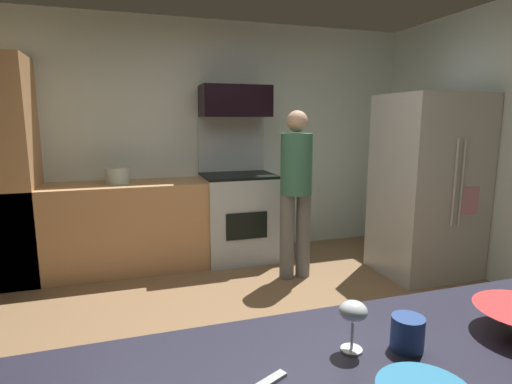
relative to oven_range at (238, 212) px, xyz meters
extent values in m
cube|color=olive|center=(-0.36, -1.98, -0.53)|extent=(5.20, 4.80, 0.02)
cube|color=silver|center=(-0.36, 0.36, 0.78)|extent=(5.20, 0.12, 2.60)
cube|color=tan|center=(-1.26, 0.00, -0.07)|extent=(2.40, 0.60, 0.90)
cube|color=tan|center=(-2.26, 0.00, 0.53)|extent=(0.60, 0.60, 2.10)
cube|color=silver|center=(0.00, -0.02, -0.06)|extent=(0.76, 0.64, 0.92)
cube|color=black|center=(0.00, -0.02, 0.42)|extent=(0.76, 0.64, 0.03)
cube|color=silver|center=(0.00, 0.27, 0.74)|extent=(0.76, 0.06, 0.61)
cube|color=black|center=(0.00, -0.34, -0.07)|extent=(0.44, 0.01, 0.28)
cube|color=black|center=(0.00, 0.08, 1.21)|extent=(0.74, 0.38, 0.33)
cube|color=#BAB9B5|center=(1.67, -0.99, 0.37)|extent=(0.88, 0.75, 1.77)
cylinder|color=#BAB9B5|center=(1.63, -1.37, 0.45)|extent=(0.02, 0.02, 0.80)
cylinder|color=#BAB9B5|center=(1.71, -1.37, 0.45)|extent=(0.02, 0.02, 0.80)
cube|color=pink|center=(1.83, -1.36, 0.28)|extent=(0.20, 0.01, 0.26)
cylinder|color=slate|center=(0.29, -0.73, -0.10)|extent=(0.14, 0.14, 0.83)
cylinder|color=slate|center=(0.46, -0.73, -0.10)|extent=(0.14, 0.14, 0.83)
cylinder|color=#3A7257|center=(0.37, -0.73, 0.60)|extent=(0.30, 0.30, 0.57)
sphere|color=tan|center=(0.37, -0.73, 1.00)|extent=(0.20, 0.20, 0.20)
cylinder|color=silver|center=(-0.59, -3.33, 0.38)|extent=(0.06, 0.06, 0.01)
cylinder|color=silver|center=(-0.59, -3.33, 0.43)|extent=(0.01, 0.01, 0.08)
ellipsoid|color=silver|center=(-0.59, -3.33, 0.50)|extent=(0.08, 0.08, 0.06)
cylinder|color=#2C488D|center=(-0.43, -3.37, 0.43)|extent=(0.09, 0.09, 0.09)
cylinder|color=#ADBEB7|center=(-1.24, 0.00, 0.46)|extent=(0.24, 0.24, 0.16)
camera|label=1|loc=(-1.15, -4.23, 1.01)|focal=28.41mm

